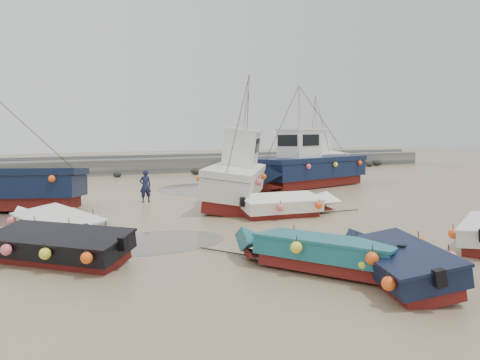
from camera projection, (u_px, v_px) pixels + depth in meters
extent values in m
plane|color=tan|center=(230.00, 224.00, 17.85)|extent=(120.00, 120.00, 0.00)
cube|color=gray|center=(124.00, 167.00, 37.73)|extent=(60.00, 2.20, 1.20)
cube|color=gray|center=(121.00, 157.00, 38.75)|extent=(60.00, 0.60, 0.25)
ellipsoid|color=black|center=(196.00, 171.00, 37.15)|extent=(0.84, 0.86, 0.51)
ellipsoid|color=black|center=(220.00, 168.00, 39.64)|extent=(0.98, 1.07, 0.72)
ellipsoid|color=black|center=(291.00, 167.00, 41.31)|extent=(0.78, 0.90, 0.59)
ellipsoid|color=black|center=(369.00, 164.00, 45.17)|extent=(0.68, 0.72, 0.52)
ellipsoid|color=black|center=(337.00, 166.00, 43.02)|extent=(0.60, 0.70, 0.31)
ellipsoid|color=black|center=(58.00, 174.00, 34.30)|extent=(0.99, 0.80, 0.58)
ellipsoid|color=black|center=(270.00, 169.00, 40.72)|extent=(0.54, 0.46, 0.30)
ellipsoid|color=black|center=(243.00, 169.00, 39.89)|extent=(0.61, 0.47, 0.46)
ellipsoid|color=black|center=(377.00, 163.00, 45.99)|extent=(0.92, 0.97, 0.58)
ellipsoid|color=black|center=(69.00, 175.00, 34.45)|extent=(0.61, 0.53, 0.32)
ellipsoid|color=black|center=(254.00, 168.00, 40.99)|extent=(0.67, 0.55, 0.43)
ellipsoid|color=black|center=(25.00, 178.00, 32.69)|extent=(0.65, 0.60, 0.37)
ellipsoid|color=black|center=(244.00, 169.00, 39.26)|extent=(0.88, 0.64, 0.62)
ellipsoid|color=black|center=(117.00, 174.00, 35.22)|extent=(0.64, 0.62, 0.48)
ellipsoid|color=black|center=(221.00, 170.00, 39.55)|extent=(0.55, 0.45, 0.29)
cylinder|color=#5F574C|center=(154.00, 242.00, 15.00)|extent=(4.69, 4.69, 0.01)
cylinder|color=#5F574C|center=(284.00, 208.00, 21.45)|extent=(4.04, 4.04, 0.01)
cylinder|color=#5F574C|center=(205.00, 189.00, 28.23)|extent=(5.71, 5.71, 0.01)
cube|color=maroon|center=(60.00, 236.00, 15.20)|extent=(2.46, 4.16, 0.30)
cube|color=silver|center=(59.00, 225.00, 15.16)|extent=(2.77, 4.50, 0.45)
pyramid|color=silver|center=(33.00, 202.00, 16.94)|extent=(1.70, 1.15, 0.90)
cube|color=brown|center=(59.00, 220.00, 15.14)|extent=(2.27, 3.77, 0.10)
cube|color=silver|center=(59.00, 217.00, 15.13)|extent=(2.86, 4.61, 0.07)
cube|color=black|center=(88.00, 231.00, 13.51)|extent=(0.26, 0.24, 0.35)
cylinder|color=black|center=(25.00, 224.00, 17.76)|extent=(0.64, 1.92, 0.04)
sphere|color=#FF5918|center=(50.00, 234.00, 13.31)|extent=(0.30, 0.30, 0.30)
sphere|color=#FF5918|center=(97.00, 222.00, 15.12)|extent=(0.30, 0.30, 0.30)
sphere|color=#FF5918|center=(30.00, 225.00, 14.55)|extent=(0.30, 0.30, 0.30)
sphere|color=#FF5918|center=(76.00, 215.00, 16.37)|extent=(0.30, 0.30, 0.30)
sphere|color=#FF5918|center=(13.00, 218.00, 15.80)|extent=(0.30, 0.30, 0.30)
cube|color=maroon|center=(402.00, 277.00, 11.00)|extent=(2.17, 3.41, 0.30)
cube|color=black|center=(403.00, 262.00, 10.96)|extent=(2.46, 3.70, 0.45)
pyramid|color=black|center=(369.00, 225.00, 12.94)|extent=(1.65, 1.13, 0.90)
cube|color=brown|center=(403.00, 255.00, 10.94)|extent=(2.01, 3.09, 0.10)
cube|color=black|center=(404.00, 251.00, 10.93)|extent=(2.54, 3.79, 0.07)
cube|color=black|center=(445.00, 278.00, 9.18)|extent=(0.26, 0.24, 0.35)
cylinder|color=black|center=(357.00, 250.00, 13.90)|extent=(0.64, 1.92, 0.04)
sphere|color=#FF5918|center=(393.00, 277.00, 9.51)|extent=(0.30, 0.30, 0.30)
sphere|color=#FF5918|center=(455.00, 264.00, 10.38)|extent=(0.30, 0.30, 0.30)
sphere|color=#FF5918|center=(368.00, 258.00, 10.84)|extent=(0.30, 0.30, 0.30)
sphere|color=#FF5918|center=(424.00, 249.00, 11.72)|extent=(0.30, 0.30, 0.30)
sphere|color=#FF5918|center=(347.00, 244.00, 12.18)|extent=(0.30, 0.30, 0.30)
cube|color=maroon|center=(327.00, 265.00, 12.02)|extent=(2.97, 3.47, 0.30)
cube|color=#1A5E68|center=(327.00, 250.00, 11.98)|extent=(3.30, 3.80, 0.45)
pyramid|color=#1A5E68|center=(256.00, 224.00, 13.02)|extent=(1.73, 1.49, 0.90)
cube|color=brown|center=(327.00, 244.00, 11.96)|extent=(2.72, 3.16, 0.10)
cube|color=#1A5E68|center=(327.00, 241.00, 11.95)|extent=(3.40, 3.90, 0.07)
cube|color=black|center=(401.00, 254.00, 11.01)|extent=(0.28, 0.27, 0.35)
cylinder|color=black|center=(229.00, 253.00, 13.58)|extent=(1.16, 1.67, 0.04)
sphere|color=#FF5918|center=(371.00, 263.00, 10.46)|extent=(0.30, 0.30, 0.30)
sphere|color=#FF5918|center=(356.00, 241.00, 12.51)|extent=(0.30, 0.30, 0.30)
sphere|color=#FF5918|center=(295.00, 252.00, 11.43)|extent=(0.30, 0.30, 0.30)
sphere|color=#FF5918|center=(293.00, 233.00, 13.47)|extent=(0.30, 0.30, 0.30)
sphere|color=#FF5918|center=(455.00, 232.00, 13.59)|extent=(0.30, 0.30, 0.30)
cube|color=maroon|center=(61.00, 257.00, 12.75)|extent=(3.52, 3.38, 0.30)
cube|color=black|center=(61.00, 243.00, 12.71)|extent=(3.87, 3.72, 0.45)
cube|color=brown|center=(61.00, 237.00, 12.69)|extent=(3.21, 3.09, 0.10)
cube|color=black|center=(61.00, 234.00, 12.68)|extent=(3.98, 3.83, 0.07)
cube|color=black|center=(125.00, 243.00, 12.06)|extent=(0.28, 0.28, 0.35)
sphere|color=#FF5918|center=(89.00, 252.00, 11.39)|extent=(0.30, 0.30, 0.30)
sphere|color=#FF5918|center=(109.00, 235.00, 13.24)|extent=(0.30, 0.30, 0.30)
sphere|color=#FF5918|center=(47.00, 248.00, 11.77)|extent=(0.30, 0.30, 0.30)
sphere|color=#FF5918|center=(72.00, 232.00, 13.62)|extent=(0.30, 0.30, 0.30)
sphere|color=#FF5918|center=(9.00, 245.00, 12.15)|extent=(0.30, 0.30, 0.30)
sphere|color=#FF5918|center=(38.00, 229.00, 14.00)|extent=(0.30, 0.30, 0.30)
cube|color=maroon|center=(280.00, 213.00, 19.48)|extent=(3.12, 1.49, 0.30)
cube|color=white|center=(280.00, 204.00, 19.44)|extent=(3.36, 1.73, 0.45)
pyramid|color=white|center=(322.00, 191.00, 20.06)|extent=(0.82, 1.55, 0.90)
cube|color=brown|center=(280.00, 200.00, 19.42)|extent=(2.82, 1.40, 0.10)
cube|color=white|center=(280.00, 198.00, 19.41)|extent=(3.44, 1.80, 0.07)
cube|color=black|center=(242.00, 202.00, 18.84)|extent=(0.20, 0.23, 0.35)
cylinder|color=black|center=(339.00, 211.00, 20.46)|extent=(2.00, 0.19, 0.04)
sphere|color=#FF5918|center=(244.00, 200.00, 19.80)|extent=(0.30, 0.30, 0.30)
sphere|color=#FF5918|center=(279.00, 205.00, 18.47)|extent=(0.30, 0.30, 0.30)
sphere|color=#FF5918|center=(281.00, 198.00, 20.39)|extent=(0.30, 0.30, 0.30)
sphere|color=#FF5918|center=(318.00, 203.00, 19.06)|extent=(0.30, 0.30, 0.30)
sphere|color=#F26571|center=(51.00, 183.00, 19.60)|extent=(0.30, 0.30, 0.30)
sphere|color=#F26571|center=(44.00, 176.00, 22.46)|extent=(0.30, 0.30, 0.30)
cube|color=maroon|center=(233.00, 200.00, 22.20)|extent=(4.67, 5.92, 0.55)
cube|color=silver|center=(233.00, 184.00, 22.12)|extent=(5.17, 6.46, 0.95)
pyramid|color=silver|center=(243.00, 164.00, 25.68)|extent=(2.58, 2.35, 1.40)
cube|color=brown|center=(233.00, 173.00, 22.07)|extent=(5.02, 6.29, 0.08)
cube|color=silver|center=(233.00, 170.00, 22.05)|extent=(5.28, 6.60, 0.30)
cube|color=white|center=(236.00, 149.00, 22.79)|extent=(2.34, 2.49, 1.70)
cube|color=white|center=(236.00, 130.00, 22.69)|extent=(2.53, 2.69, 0.12)
cube|color=black|center=(239.00, 143.00, 23.76)|extent=(1.11, 0.72, 0.68)
cylinder|color=#B7B7B2|center=(236.00, 102.00, 22.54)|extent=(0.10, 0.10, 2.60)
cylinder|color=black|center=(246.00, 192.00, 26.92)|extent=(1.64, 2.56, 0.05)
sphere|color=#F26571|center=(196.00, 182.00, 19.79)|extent=(0.30, 0.30, 0.30)
sphere|color=#F26571|center=(255.00, 180.00, 20.69)|extent=(0.30, 0.30, 0.30)
sphere|color=#F26571|center=(208.00, 176.00, 22.25)|extent=(0.30, 0.30, 0.30)
sphere|color=#F26571|center=(261.00, 174.00, 23.15)|extent=(0.30, 0.30, 0.30)
sphere|color=#F26571|center=(218.00, 172.00, 24.71)|extent=(0.30, 0.30, 0.30)
cube|color=maroon|center=(311.00, 182.00, 29.66)|extent=(7.47, 4.07, 0.55)
cube|color=#0D1833|center=(311.00, 170.00, 29.58)|extent=(8.08, 4.60, 0.95)
pyramid|color=#0D1833|center=(259.00, 162.00, 26.78)|extent=(2.08, 3.03, 1.40)
cube|color=brown|center=(311.00, 162.00, 29.52)|extent=(7.88, 4.45, 0.08)
cube|color=#0D1833|center=(311.00, 160.00, 29.50)|extent=(8.26, 4.70, 0.30)
cube|color=white|center=(300.00, 145.00, 28.75)|extent=(2.42, 2.38, 1.70)
cube|color=white|center=(300.00, 130.00, 28.65)|extent=(2.62, 2.57, 0.12)
cube|color=black|center=(288.00, 141.00, 28.09)|extent=(0.46, 1.60, 0.68)
cylinder|color=#B7B7B2|center=(300.00, 108.00, 28.50)|extent=(0.10, 0.10, 2.60)
cylinder|color=black|center=(243.00, 193.00, 26.23)|extent=(2.91, 0.81, 0.05)
sphere|color=#F26571|center=(360.00, 164.00, 30.27)|extent=(0.30, 0.30, 0.30)
sphere|color=#F26571|center=(313.00, 162.00, 31.83)|extent=(0.30, 0.30, 0.30)
sphere|color=#F26571|center=(336.00, 166.00, 28.75)|extent=(0.30, 0.30, 0.30)
sphere|color=#F26571|center=(287.00, 164.00, 30.32)|extent=(0.30, 0.30, 0.30)
sphere|color=#F26571|center=(309.00, 168.00, 27.24)|extent=(0.30, 0.30, 0.30)
sphere|color=#F26571|center=(259.00, 166.00, 28.81)|extent=(0.30, 0.30, 0.30)
cube|color=maroon|center=(320.00, 172.00, 36.23)|extent=(3.80, 5.98, 0.55)
cube|color=silver|center=(321.00, 163.00, 36.15)|extent=(4.29, 6.48, 0.95)
pyramid|color=silver|center=(309.00, 151.00, 39.58)|extent=(2.84, 2.15, 1.40)
cube|color=brown|center=(321.00, 156.00, 36.09)|extent=(4.15, 6.32, 0.08)
cube|color=silver|center=(321.00, 154.00, 36.08)|extent=(4.38, 6.63, 0.30)
cube|color=white|center=(318.00, 141.00, 36.78)|extent=(2.31, 2.46, 1.70)
cube|color=white|center=(318.00, 130.00, 36.68)|extent=(2.49, 2.65, 0.12)
cube|color=black|center=(315.00, 138.00, 37.76)|extent=(1.44, 0.52, 0.68)
cylinder|color=#B7B7B2|center=(319.00, 112.00, 36.54)|extent=(0.10, 0.10, 2.60)
cylinder|color=black|center=(306.00, 170.00, 40.81)|extent=(1.00, 2.86, 0.05)
sphere|color=#F26571|center=(311.00, 160.00, 33.62)|extent=(0.30, 0.30, 0.30)
sphere|color=#F26571|center=(344.00, 159.00, 34.83)|extent=(0.30, 0.30, 0.30)
sphere|color=#F26571|center=(305.00, 159.00, 35.50)|extent=(0.30, 0.30, 0.30)
sphere|color=#F26571|center=(336.00, 158.00, 36.72)|extent=(0.30, 0.30, 0.30)
sphere|color=#F26571|center=(299.00, 157.00, 37.39)|extent=(0.30, 0.30, 0.30)
sphere|color=#F26571|center=(329.00, 156.00, 38.61)|extent=(0.30, 0.30, 0.30)
imported|color=#191D3C|center=(146.00, 202.00, 23.25)|extent=(0.61, 0.42, 1.61)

